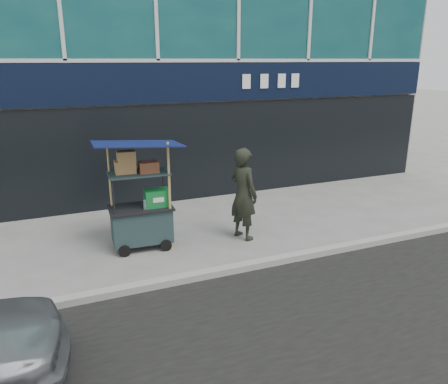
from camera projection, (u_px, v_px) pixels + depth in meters
name	position (u px, v px, depth m)	size (l,w,h in m)	color
ground	(224.00, 268.00, 7.47)	(80.00, 80.00, 0.00)	slate
curb	(228.00, 270.00, 7.28)	(80.00, 0.18, 0.12)	#96978F
vendor_cart	(142.00, 211.00, 8.12)	(1.59, 1.17, 2.08)	#1A2A2D
vendor_man	(243.00, 194.00, 8.50)	(0.67, 0.44, 1.83)	black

